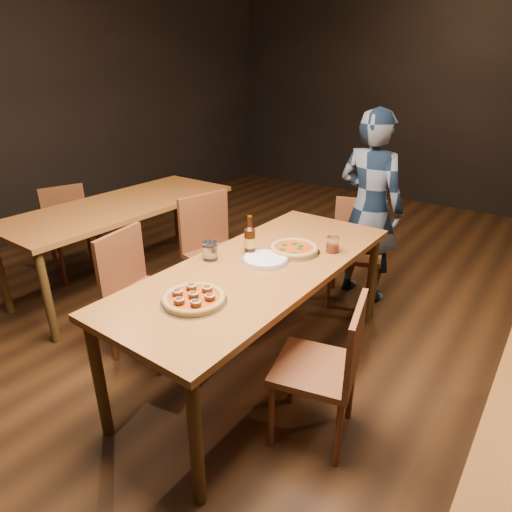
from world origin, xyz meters
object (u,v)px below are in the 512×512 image
Objects in this scene: beer_bottle at (250,241)px; amber_glass at (333,245)px; chair_main_e at (315,367)px; pizza_margherita at (294,249)px; chair_main_nw at (148,295)px; chair_end at (355,253)px; chair_nbr_left at (73,231)px; table_main at (261,275)px; diner at (369,208)px; water_glass at (210,251)px; plate_stack at (265,260)px; table_left at (122,211)px; chair_main_sw at (221,255)px; pizza_meatball at (194,298)px.

beer_bottle is 2.49× the size of amber_glass.
pizza_margherita is (-0.48, 0.55, 0.34)m from chair_main_e.
chair_main_e is at bearing -99.61° from chair_main_nw.
chair_nbr_left is at bearing -175.53° from chair_end.
table_main is 8.07× the size of beer_bottle.
amber_glass is 0.06× the size of diner.
water_glass is 1.14× the size of amber_glass.
chair_end is 1.19m from plate_stack.
chair_end is at bearing 85.31° from table_main.
chair_main_nw is at bearing -88.27° from chair_nbr_left.
pizza_margherita is (1.76, -0.03, 0.09)m from table_left.
chair_main_nw is at bearing -145.80° from beer_bottle.
chair_main_sw is 1.10× the size of chair_end.
beer_bottle is at bearing -74.24° from chair_nbr_left.
chair_end is 0.97m from pizza_margherita.
beer_bottle is (0.54, -0.35, 0.35)m from chair_main_sw.
chair_end is 2.64× the size of pizza_meatball.
chair_main_sw reaches higher than pizza_margherita.
chair_main_nw is 1.23m from chair_main_e.
chair_end reaches higher than table_main.
amber_glass is (0.26, 0.37, 0.04)m from plate_stack.
chair_end is 8.85× the size of amber_glass.
water_glass is at bearing 82.41° from diner.
table_main is at bearing -87.50° from plate_stack.
table_left is 1.04m from chair_main_sw.
beer_bottle reaches higher than pizza_meatball.
pizza_margherita is (2.31, 0.15, 0.35)m from chair_nbr_left.
water_glass is at bearing -126.79° from beer_bottle.
chair_main_sw is at bearing 6.65° from table_left.
beer_bottle is (-0.20, -0.20, 0.07)m from pizza_margherita.
beer_bottle is at bearing -138.79° from amber_glass.
diner is (0.11, 1.91, 0.01)m from pizza_meatball.
chair_main_nw is at bearing 71.55° from diner.
chair_main_nw is 3.64× the size of beer_bottle.
pizza_margherita is at bearing -143.72° from amber_glass.
chair_main_e is 0.71m from plate_stack.
plate_stack is 1.10× the size of beer_bottle.
chair_main_nw is 1.61m from chair_nbr_left.
chair_main_nw is at bearing -137.89° from chair_end.
table_left is at bearing 108.42° from chair_main_sw.
chair_main_sw reaches higher than table_left.
chair_main_e is at bearing -14.45° from table_left.
chair_main_sw is 1.60m from chair_nbr_left.
amber_glass is at bearing -63.60° from chair_main_nw.
plate_stack is at bearing 92.60° from diner.
chair_main_sw is 9.74× the size of amber_glass.
pizza_margherita is 2.88× the size of water_glass.
chair_main_sw is 0.62× the size of diner.
table_left is 1.19m from chair_main_nw.
amber_glass is (0.26, 0.98, 0.03)m from pizza_meatball.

